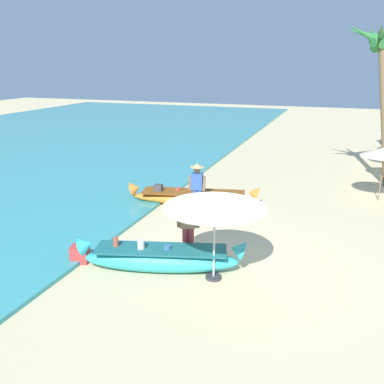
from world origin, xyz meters
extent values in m
plane|color=beige|center=(0.00, 0.00, 0.00)|extent=(80.00, 80.00, 0.00)
ellipsoid|color=#33B2BC|center=(-1.50, -0.64, 0.27)|extent=(3.67, 1.68, 0.55)
cone|color=#33B2BC|center=(0.19, -0.16, 0.60)|extent=(0.52, 0.54, 0.51)
cone|color=#33B2BC|center=(-3.18, -1.11, 0.60)|extent=(0.52, 0.54, 0.51)
cube|color=#1C6267|center=(-1.50, -0.64, 0.55)|extent=(3.12, 1.54, 0.04)
cylinder|color=#B74C38|center=(-2.53, -0.88, 0.66)|extent=(0.13, 0.13, 0.23)
cylinder|color=silver|center=(-1.92, -0.80, 0.67)|extent=(0.17, 0.17, 0.23)
cylinder|color=#386699|center=(-1.35, -0.62, 0.60)|extent=(0.17, 0.17, 0.10)
ellipsoid|color=orange|center=(-2.42, 4.17, 0.22)|extent=(4.22, 1.68, 0.45)
cone|color=orange|center=(-0.44, 4.59, 0.50)|extent=(0.53, 0.58, 0.57)
cone|color=orange|center=(-4.39, 3.75, 0.50)|extent=(0.53, 0.58, 0.57)
cube|color=brown|center=(-2.42, 4.17, 0.45)|extent=(3.58, 1.55, 0.04)
cube|color=#424247|center=(-3.57, 3.84, 0.57)|extent=(0.29, 0.24, 0.25)
cylinder|color=#B74C38|center=(-2.97, 4.14, 0.50)|extent=(0.19, 0.19, 0.10)
cylinder|color=silver|center=(-2.21, 4.06, 0.56)|extent=(0.17, 0.17, 0.22)
cylinder|color=#3D5BA8|center=(-1.95, 3.42, 0.40)|extent=(0.14, 0.14, 0.79)
cylinder|color=#3D5BA8|center=(-2.09, 3.40, 0.40)|extent=(0.14, 0.14, 0.79)
cube|color=#3356B2|center=(-2.02, 3.41, 1.06)|extent=(0.39, 0.26, 0.53)
cylinder|color=brown|center=(-1.79, 3.42, 1.01)|extent=(0.11, 0.20, 0.49)
cylinder|color=brown|center=(-2.25, 3.36, 1.01)|extent=(0.11, 0.20, 0.49)
sphere|color=brown|center=(-2.02, 3.41, 1.45)|extent=(0.22, 0.22, 0.22)
cylinder|color=tan|center=(-2.02, 3.41, 1.53)|extent=(0.44, 0.44, 0.02)
cone|color=tan|center=(-2.02, 3.41, 1.60)|extent=(0.26, 0.26, 0.12)
cylinder|color=#B2383D|center=(-1.14, 0.01, 0.45)|extent=(0.14, 0.14, 0.90)
cylinder|color=#B2383D|center=(-1.00, 0.04, 0.45)|extent=(0.14, 0.14, 0.90)
cube|color=#9E7051|center=(-1.07, 0.02, 1.18)|extent=(0.41, 0.31, 0.56)
cylinder|color=#9E7051|center=(-1.30, -0.02, 1.13)|extent=(0.14, 0.21, 0.52)
cylinder|color=#9E7051|center=(-0.85, 0.11, 1.13)|extent=(0.14, 0.21, 0.52)
sphere|color=#9E7051|center=(-1.07, 0.02, 1.58)|extent=(0.22, 0.22, 0.22)
cylinder|color=#B7B7BC|center=(-0.23, -0.59, 1.00)|extent=(0.05, 0.05, 2.00)
cone|color=silver|center=(-0.23, -0.59, 1.86)|extent=(2.28, 2.28, 0.32)
cylinder|color=#333338|center=(-0.23, -0.59, 0.03)|extent=(0.36, 0.36, 0.06)
cylinder|color=#8E6B47|center=(3.60, 6.81, 0.95)|extent=(0.04, 0.04, 1.90)
cylinder|color=brown|center=(3.59, 8.98, 2.90)|extent=(1.15, 0.28, 5.84)
cone|color=#337F3D|center=(3.00, 9.38, 5.61)|extent=(0.88, 1.58, 0.94)
cone|color=#337F3D|center=(2.70, 9.19, 5.65)|extent=(1.81, 1.10, 0.85)
cone|color=#337F3D|center=(2.72, 8.70, 5.57)|extent=(1.74, 1.33, 1.07)
cone|color=#337F3D|center=(3.12, 8.56, 5.64)|extent=(0.48, 1.57, 0.88)
cube|color=#C63838|center=(-3.54, -0.90, 0.21)|extent=(0.50, 0.46, 0.42)
camera|label=1|loc=(2.21, -8.81, 4.67)|focal=39.62mm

